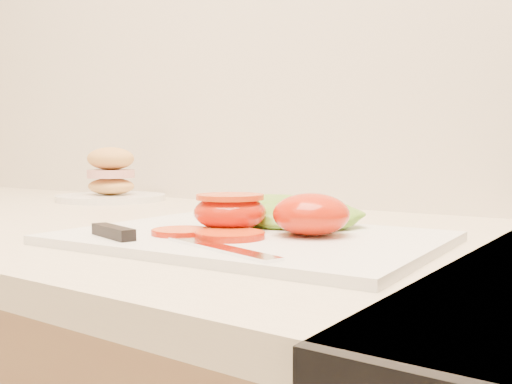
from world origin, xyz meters
The scene contains 9 objects.
cutting_board centered at (-0.04, 1.60, 0.94)m, with size 0.40×0.29×0.01m, color silver.
tomato_half_dome centered at (0.02, 1.63, 0.96)m, with size 0.08×0.08×0.05m, color red.
tomato_half_cut centered at (-0.08, 1.61, 0.96)m, with size 0.08×0.08×0.04m.
tomato_slice_0 centered at (-0.04, 1.56, 0.94)m, with size 0.07×0.07×0.01m, color #CB4010.
tomato_slice_1 centered at (-0.10, 1.55, 0.94)m, with size 0.06×0.06×0.01m, color #CB4010.
lettuce_leaf_0 centered at (-0.06, 1.68, 0.96)m, with size 0.16×0.11×0.03m, color #73A42B.
lettuce_leaf_1 centered at (-0.02, 1.69, 0.95)m, with size 0.12×0.09×0.03m, color #73A42B.
knife centered at (-0.09, 1.49, 0.94)m, with size 0.25×0.06×0.01m.
sandwich_plate centered at (-0.59, 1.87, 0.97)m, with size 0.22×0.22×0.11m.
Camera 1 is at (0.32, 1.10, 1.03)m, focal length 40.00 mm.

